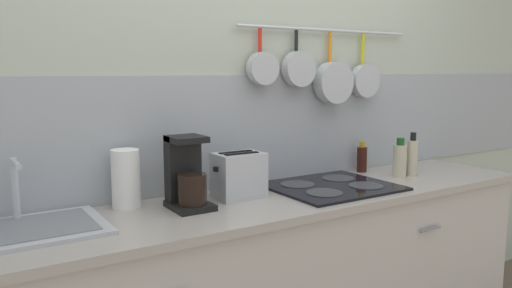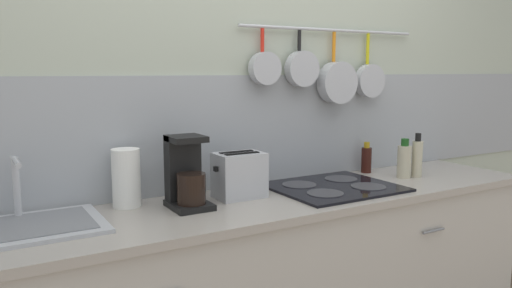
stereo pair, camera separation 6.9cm
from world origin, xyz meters
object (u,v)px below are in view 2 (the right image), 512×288
at_px(bottle_olive_oil, 404,161).
at_px(bottle_dish_soap, 417,158).
at_px(bottle_sesame_oil, 366,159).
at_px(coffee_maker, 186,177).
at_px(toaster, 239,175).
at_px(paper_towel_roll, 126,178).

distance_m(bottle_olive_oil, bottle_dish_soap, 0.08).
bearing_deg(bottle_dish_soap, bottle_olive_oil, 167.49).
bearing_deg(bottle_dish_soap, bottle_sesame_oil, 124.71).
bearing_deg(coffee_maker, toaster, 5.74).
relative_size(paper_towel_roll, bottle_sesame_oil, 1.42).
bearing_deg(bottle_sesame_oil, bottle_olive_oil, -69.36).
bearing_deg(bottle_dish_soap, coffee_maker, 176.90).
relative_size(paper_towel_roll, bottle_olive_oil, 1.17).
distance_m(paper_towel_roll, bottle_olive_oil, 1.42).
relative_size(coffee_maker, bottle_olive_oil, 1.43).
distance_m(paper_towel_roll, bottle_sesame_oil, 1.33).
xyz_separation_m(paper_towel_roll, bottle_dish_soap, (1.48, -0.20, -0.02)).
xyz_separation_m(paper_towel_roll, bottle_olive_oil, (1.41, -0.18, -0.03)).
distance_m(paper_towel_roll, bottle_dish_soap, 1.50).
distance_m(bottle_sesame_oil, bottle_dish_soap, 0.27).
relative_size(paper_towel_roll, coffee_maker, 0.81).
bearing_deg(toaster, coffee_maker, -174.26).
relative_size(paper_towel_roll, toaster, 1.05).
xyz_separation_m(toaster, bottle_sesame_oil, (0.86, 0.12, -0.03)).
xyz_separation_m(coffee_maker, toaster, (0.26, 0.03, -0.02)).
height_order(paper_towel_roll, coffee_maker, coffee_maker).
distance_m(coffee_maker, bottle_dish_soap, 1.27).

